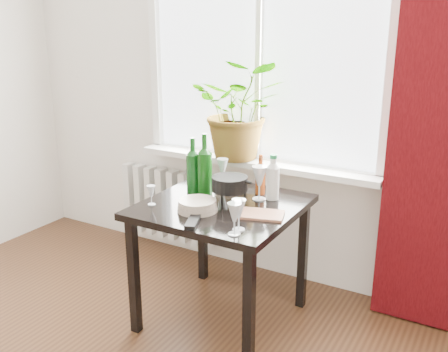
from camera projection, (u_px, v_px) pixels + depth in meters
The scene contains 19 objects.
window at pixel (261, 43), 3.18m from camera, with size 1.72×0.08×1.62m.
windowsill at pixel (254, 162), 3.35m from camera, with size 1.72×0.20×0.04m.
curtain at pixel (441, 106), 2.66m from camera, with size 0.50×0.12×2.56m.
radiator at pixel (168, 204), 3.86m from camera, with size 0.80×0.10×0.55m.
table at pixel (222, 219), 2.86m from camera, with size 0.85×0.85×0.74m.
potted_plant at pixel (240, 110), 3.28m from camera, with size 0.59×0.51×0.66m, color #24651A.
wine_bottle_left at pixel (193, 165), 2.98m from camera, with size 0.08×0.08×0.34m, color #0B3C10, non-canonical shape.
wine_bottle_right at pixel (205, 164), 2.93m from camera, with size 0.09×0.09×0.38m, color #0B3D0C, non-canonical shape.
bottle_amber at pixel (260, 174), 2.96m from camera, with size 0.06×0.06×0.24m, color maroon, non-canonical shape.
cleaning_bottle at pixel (273, 177), 2.87m from camera, with size 0.08×0.08×0.27m, color silver, non-canonical shape.
wineglass_front_right at pixel (234, 219), 2.39m from camera, with size 0.07×0.07×0.17m, color #B3BAC0, non-canonical shape.
wineglass_far_right at pixel (239, 215), 2.44m from camera, with size 0.07×0.07×0.16m, color silver, non-canonical shape.
wineglass_back_center at pixel (259, 183), 2.87m from camera, with size 0.09×0.09×0.21m, color silver, non-canonical shape.
wineglass_back_left at pixel (223, 172), 3.13m from camera, with size 0.07×0.07×0.18m, color silver, non-canonical shape.
wineglass_front_left at pixel (151, 195), 2.79m from camera, with size 0.05×0.05×0.12m, color silver, non-canonical shape.
plate_stack at pixel (197, 206), 2.71m from camera, with size 0.22×0.22×0.06m, color #BBAC9B.
fondue_pot at pixel (230, 190), 2.81m from camera, with size 0.23×0.20×0.16m, color black, non-canonical shape.
tv_remote at pixel (193, 221), 2.55m from camera, with size 0.05×0.18×0.02m, color black.
cutting_board at pixel (260, 214), 2.65m from camera, with size 0.25×0.16×0.01m, color #9C6146.
Camera 1 is at (1.43, -0.75, 1.72)m, focal length 40.00 mm.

